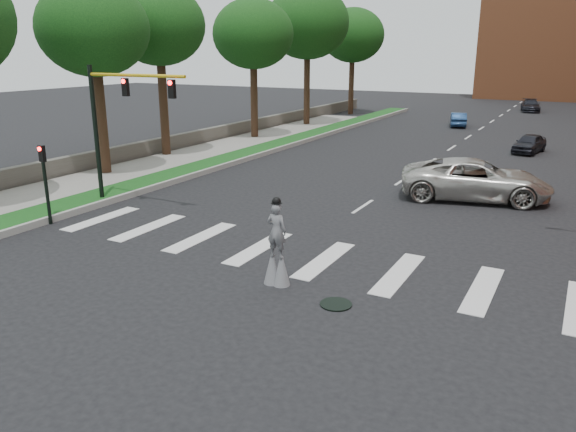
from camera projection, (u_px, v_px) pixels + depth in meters
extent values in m
plane|color=black|center=(277.00, 263.00, 18.66)|extent=(160.00, 160.00, 0.00)
cube|color=#134417|center=(273.00, 146.00, 40.73)|extent=(2.00, 60.00, 0.25)
cube|color=#959690|center=(286.00, 147.00, 40.25)|extent=(0.20, 60.00, 0.28)
cube|color=gray|center=(147.00, 167.00, 33.64)|extent=(4.00, 60.00, 0.18)
cube|color=#514D46|center=(225.00, 132.00, 44.79)|extent=(0.50, 56.00, 1.10)
cylinder|color=black|center=(336.00, 304.00, 15.60)|extent=(0.90, 0.90, 0.04)
cylinder|color=black|center=(96.00, 136.00, 25.28)|extent=(0.20, 0.20, 6.20)
cylinder|color=gold|center=(135.00, 75.00, 23.34)|extent=(5.20, 0.14, 0.14)
cube|color=black|center=(125.00, 87.00, 23.75)|extent=(0.28, 0.18, 0.75)
cylinder|color=#FF0C0C|center=(123.00, 81.00, 23.60)|extent=(0.18, 0.06, 0.18)
cube|color=black|center=(172.00, 89.00, 22.63)|extent=(0.28, 0.18, 0.75)
cylinder|color=#FF0C0C|center=(170.00, 83.00, 22.47)|extent=(0.18, 0.06, 0.18)
cylinder|color=black|center=(46.00, 188.00, 22.46)|extent=(0.14, 0.14, 3.00)
cube|color=black|center=(42.00, 154.00, 22.06)|extent=(0.25, 0.16, 0.65)
cylinder|color=#FF0C0C|center=(39.00, 149.00, 21.92)|extent=(0.16, 0.05, 0.16)
cylinder|color=#301E13|center=(282.00, 272.00, 16.82)|extent=(0.07, 0.07, 0.85)
cylinder|color=#301E13|center=(272.00, 270.00, 16.96)|extent=(0.07, 0.07, 0.85)
cone|color=slate|center=(282.00, 268.00, 16.79)|extent=(0.52, 0.52, 1.06)
cone|color=slate|center=(272.00, 267.00, 16.93)|extent=(0.52, 0.52, 1.06)
imported|color=slate|center=(277.00, 231.00, 16.53)|extent=(0.62, 0.41, 1.69)
sphere|color=black|center=(276.00, 201.00, 16.27)|extent=(0.26, 0.26, 0.26)
cylinder|color=black|center=(276.00, 203.00, 16.29)|extent=(0.34, 0.34, 0.02)
cube|color=yellow|center=(279.00, 215.00, 16.52)|extent=(0.22, 0.05, 0.10)
imported|color=beige|center=(476.00, 180.00, 26.43)|extent=(7.37, 4.59, 1.90)
imported|color=black|center=(529.00, 143.00, 38.58)|extent=(2.20, 4.01, 1.29)
imported|color=navy|center=(458.00, 119.00, 51.98)|extent=(2.25, 4.09, 1.28)
imported|color=black|center=(530.00, 106.00, 64.55)|extent=(2.65, 4.94, 1.36)
cylinder|color=#301E13|center=(101.00, 118.00, 30.88)|extent=(0.56, 0.56, 6.43)
ellipsoid|color=#0F3510|center=(93.00, 28.00, 29.55)|extent=(5.89, 5.89, 5.01)
cylinder|color=#301E13|center=(164.00, 104.00, 36.39)|extent=(0.56, 0.56, 6.85)
ellipsoid|color=#0F3510|center=(159.00, 25.00, 35.00)|extent=(5.85, 5.85, 4.97)
cylinder|color=#301E13|center=(254.00, 98.00, 43.98)|extent=(0.56, 0.56, 6.45)
ellipsoid|color=#0F3510|center=(253.00, 34.00, 42.63)|extent=(6.18, 6.18, 5.25)
cylinder|color=#301E13|center=(307.00, 86.00, 51.71)|extent=(0.56, 0.56, 7.28)
ellipsoid|color=#0F3510|center=(307.00, 23.00, 50.14)|extent=(7.52, 7.52, 6.39)
cylinder|color=#301E13|center=(351.00, 83.00, 61.26)|extent=(0.56, 0.56, 6.67)
ellipsoid|color=#0F3510|center=(353.00, 35.00, 59.84)|extent=(6.71, 6.71, 5.70)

